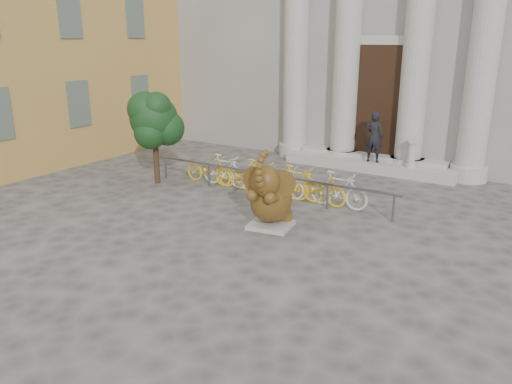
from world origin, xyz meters
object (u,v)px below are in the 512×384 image
Objects in this scene: tree at (154,120)px; pedestrian at (374,137)px; elephant_statue at (271,199)px; bike_rack at (268,178)px.

tree reaches higher than pedestrian.
elephant_statue is 0.25× the size of bike_rack.
bike_rack is (-1.42, 2.25, -0.23)m from elephant_statue.
tree is (-3.56, -0.88, 1.52)m from bike_rack.
elephant_statue is 0.69× the size of tree.
tree is at bearing 37.23° from pedestrian.
elephant_statue is 5.32m from tree.
bike_rack is 4.51m from pedestrian.
tree is 7.29m from pedestrian.
bike_rack is 4.62× the size of pedestrian.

